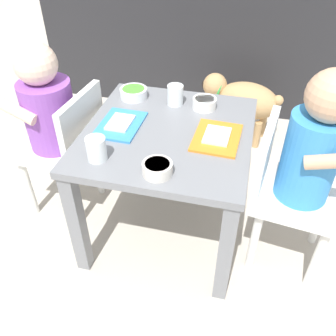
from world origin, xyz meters
TOP-DOWN VIEW (x-y plane):
  - ground_plane at (0.00, 0.00)m, footprint 7.00×7.00m
  - kitchen_cabinet_back at (0.00, 1.11)m, footprint 1.92×0.34m
  - dining_table at (0.00, 0.00)m, footprint 0.54×0.57m
  - seated_child_left at (-0.43, 0.03)m, footprint 0.30×0.30m
  - seated_child_right at (0.43, -0.04)m, footprint 0.31×0.31m
  - dog at (0.21, 0.71)m, footprint 0.41×0.25m
  - food_tray_left at (-0.16, -0.01)m, footprint 0.14×0.19m
  - food_tray_right at (0.16, -0.01)m, footprint 0.15×0.19m
  - water_cup_left at (-0.02, 0.18)m, footprint 0.06×0.06m
  - water_cup_right at (-0.16, -0.20)m, footprint 0.06×0.06m
  - cereal_bowl_right_side at (0.02, -0.22)m, footprint 0.08×0.08m
  - veggie_bowl_near at (-0.18, 0.19)m, footprint 0.10×0.10m
  - veggie_bowl_far at (0.09, 0.17)m, footprint 0.08×0.08m

SIDE VIEW (x-z plane):
  - ground_plane at x=0.00m, z-range 0.00..0.00m
  - dog at x=0.21m, z-range 0.05..0.38m
  - dining_table at x=0.00m, z-range 0.14..0.59m
  - kitchen_cabinet_back at x=0.00m, z-range 0.00..0.86m
  - seated_child_left at x=-0.43m, z-range 0.09..0.77m
  - seated_child_right at x=0.43m, z-range 0.09..0.81m
  - food_tray_right at x=0.16m, z-range 0.44..0.46m
  - food_tray_left at x=-0.16m, z-range 0.44..0.46m
  - cereal_bowl_right_side at x=0.02m, z-range 0.45..0.48m
  - veggie_bowl_near at x=-0.18m, z-range 0.45..0.48m
  - veggie_bowl_far at x=0.09m, z-range 0.45..0.48m
  - water_cup_right at x=-0.16m, z-range 0.44..0.51m
  - water_cup_left at x=-0.02m, z-range 0.44..0.51m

